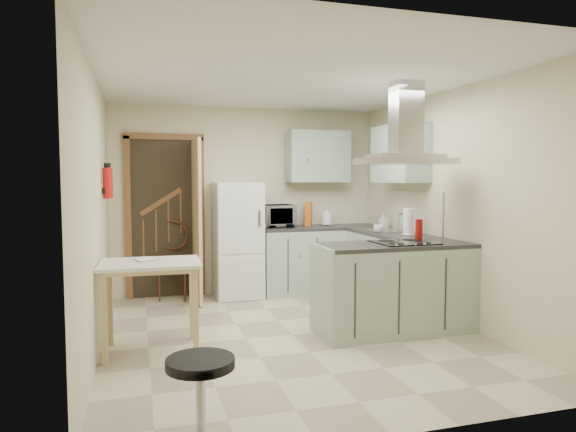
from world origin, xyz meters
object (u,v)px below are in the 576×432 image
object	(u,v)px
extractor_hood	(405,161)
stool	(201,402)
bentwood_chair	(174,264)
peninsula	(394,288)
drop_leaf_table	(151,307)
microwave	(274,216)
fridge	(237,240)

from	to	relation	value
extractor_hood	stool	distance (m)	3.18
bentwood_chair	peninsula	bearing A→B (deg)	-30.68
peninsula	bentwood_chair	world-z (taller)	bentwood_chair
peninsula	drop_leaf_table	distance (m)	2.37
bentwood_chair	drop_leaf_table	bearing A→B (deg)	-84.47
peninsula	extractor_hood	bearing A→B (deg)	0.00
bentwood_chair	microwave	world-z (taller)	microwave
microwave	peninsula	bearing A→B (deg)	-73.07
bentwood_chair	microwave	bearing A→B (deg)	13.23
bentwood_chair	fridge	bearing A→B (deg)	7.34
peninsula	microwave	size ratio (longest dim) A/B	2.88
drop_leaf_table	bentwood_chair	world-z (taller)	bentwood_chair
extractor_hood	drop_leaf_table	size ratio (longest dim) A/B	1.04
fridge	microwave	size ratio (longest dim) A/B	2.79
extractor_hood	microwave	xyz separation A→B (m)	(-0.82, 2.05, -0.67)
stool	microwave	world-z (taller)	microwave
bentwood_chair	microwave	xyz separation A→B (m)	(1.31, -0.04, 0.59)
extractor_hood	microwave	bearing A→B (deg)	111.78
fridge	drop_leaf_table	distance (m)	2.25
peninsula	stool	size ratio (longest dim) A/B	2.92
fridge	peninsula	world-z (taller)	fridge
extractor_hood	bentwood_chair	distance (m)	3.24
fridge	bentwood_chair	bearing A→B (deg)	172.16
stool	extractor_hood	bearing A→B (deg)	37.38
fridge	peninsula	size ratio (longest dim) A/B	0.97
peninsula	drop_leaf_table	bearing A→B (deg)	178.28
extractor_hood	fridge	bearing A→B (deg)	123.79
fridge	stool	distance (m)	3.84
bentwood_chair	stool	world-z (taller)	bentwood_chair
peninsula	microwave	bearing A→B (deg)	109.33
fridge	extractor_hood	xyz separation A→B (m)	(1.32, -1.98, 0.97)
drop_leaf_table	stool	distance (m)	1.81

